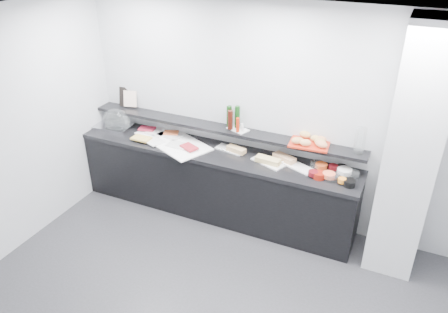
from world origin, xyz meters
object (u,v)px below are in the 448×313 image
at_px(cloche_base, 114,126).
at_px(carafe, 360,141).
at_px(sandwich_plate_mid, 268,162).
at_px(bread_tray, 309,144).
at_px(framed_print, 128,97).
at_px(condiment_tray, 238,129).

bearing_deg(cloche_base, carafe, -3.89).
height_order(sandwich_plate_mid, carafe, carafe).
relative_size(cloche_base, sandwich_plate_mid, 1.23).
xyz_separation_m(cloche_base, carafe, (3.23, 0.15, 0.38)).
distance_m(cloche_base, bread_tray, 2.70).
bearing_deg(sandwich_plate_mid, carafe, 33.12).
relative_size(cloche_base, framed_print, 1.90).
height_order(cloche_base, framed_print, framed_print).
relative_size(framed_print, carafe, 0.87).
bearing_deg(sandwich_plate_mid, framed_print, -166.70).
distance_m(sandwich_plate_mid, bread_tray, 0.52).
relative_size(bread_tray, carafe, 1.48).
xyz_separation_m(condiment_tray, bread_tray, (0.90, -0.04, 0.00)).
xyz_separation_m(framed_print, bread_tray, (2.59, -0.13, -0.12)).
distance_m(cloche_base, sandwich_plate_mid, 2.26).
height_order(cloche_base, carafe, carafe).
bearing_deg(bread_tray, condiment_tray, 172.66).
bearing_deg(cloche_base, bread_tray, -3.98).
relative_size(cloche_base, carafe, 1.64).
xyz_separation_m(cloche_base, framed_print, (0.10, 0.25, 0.36)).
relative_size(framed_print, condiment_tray, 1.01).
bearing_deg(carafe, condiment_tray, 179.78).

